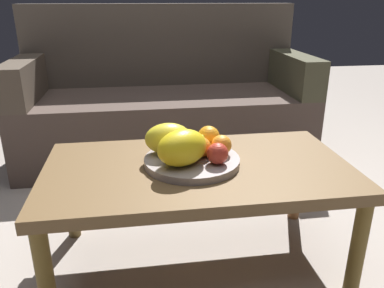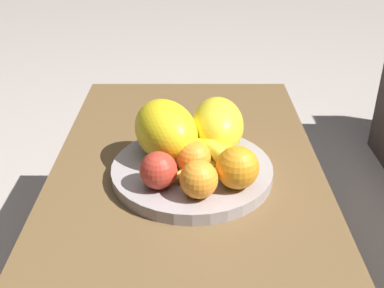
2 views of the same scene
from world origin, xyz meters
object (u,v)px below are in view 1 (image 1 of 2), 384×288
(melon_smaller_beside, at_px, (168,138))
(orange_front, at_px, (201,147))
(couch, at_px, (165,106))
(apple_front, at_px, (218,154))
(melon_large_front, at_px, (182,148))
(orange_right, at_px, (221,145))
(banana_bunch, at_px, (198,144))
(fruit_bowl, at_px, (192,161))
(orange_left, at_px, (209,137))
(coffee_table, at_px, (198,177))

(melon_smaller_beside, relative_size, orange_front, 2.32)
(couch, distance_m, apple_front, 1.18)
(melon_large_front, distance_m, apple_front, 0.12)
(orange_front, bearing_deg, orange_right, 6.63)
(melon_smaller_beside, bearing_deg, banana_bunch, -6.26)
(fruit_bowl, bearing_deg, orange_front, 6.61)
(apple_front, bearing_deg, melon_smaller_beside, 142.16)
(orange_front, distance_m, banana_bunch, 0.04)
(melon_large_front, height_order, orange_front, melon_large_front)
(melon_large_front, bearing_deg, banana_bunch, 55.13)
(orange_left, distance_m, orange_right, 0.08)
(orange_front, relative_size, orange_right, 0.99)
(fruit_bowl, bearing_deg, melon_large_front, -126.65)
(fruit_bowl, bearing_deg, banana_bunch, 57.47)
(fruit_bowl, height_order, banana_bunch, banana_bunch)
(orange_left, distance_m, apple_front, 0.15)
(apple_front, relative_size, banana_bunch, 0.41)
(melon_large_front, bearing_deg, orange_right, 24.49)
(coffee_table, xyz_separation_m, orange_front, (0.01, 0.01, 0.11))
(melon_smaller_beside, bearing_deg, orange_front, -25.53)
(orange_front, height_order, banana_bunch, orange_front)
(orange_front, relative_size, orange_left, 0.86)
(orange_right, xyz_separation_m, banana_bunch, (-0.08, 0.03, -0.00))
(apple_front, xyz_separation_m, banana_bunch, (-0.05, 0.11, -0.01))
(orange_right, xyz_separation_m, apple_front, (-0.03, -0.07, 0.00))
(melon_smaller_beside, xyz_separation_m, banana_bunch, (0.10, -0.01, -0.02))
(coffee_table, bearing_deg, couch, 91.16)
(melon_smaller_beside, bearing_deg, orange_right, -13.20)
(melon_large_front, distance_m, orange_front, 0.09)
(fruit_bowl, bearing_deg, melon_smaller_beside, 144.15)
(melon_smaller_beside, xyz_separation_m, apple_front, (0.15, -0.12, -0.02))
(melon_large_front, relative_size, orange_right, 2.45)
(orange_left, relative_size, apple_front, 1.14)
(apple_front, bearing_deg, banana_bunch, 114.27)
(fruit_bowl, bearing_deg, orange_left, 49.03)
(coffee_table, xyz_separation_m, melon_smaller_beside, (-0.09, 0.07, 0.13))
(couch, height_order, orange_left, couch)
(melon_smaller_beside, distance_m, apple_front, 0.19)
(coffee_table, height_order, couch, couch)
(couch, bearing_deg, fruit_bowl, -89.81)
(melon_large_front, bearing_deg, fruit_bowl, 53.35)
(melon_large_front, relative_size, orange_front, 2.48)
(coffee_table, relative_size, orange_left, 12.81)
(couch, distance_m, melon_large_front, 1.18)
(banana_bunch, bearing_deg, orange_right, -21.82)
(fruit_bowl, xyz_separation_m, orange_left, (0.07, 0.08, 0.05))
(fruit_bowl, height_order, melon_large_front, melon_large_front)
(couch, xyz_separation_m, orange_front, (0.03, -1.11, 0.15))
(fruit_bowl, relative_size, orange_right, 4.62)
(melon_smaller_beside, relative_size, banana_bunch, 0.94)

